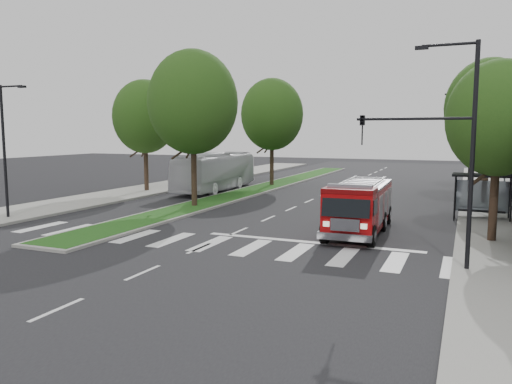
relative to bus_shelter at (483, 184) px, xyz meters
The scene contains 16 objects.
ground 14.00m from the bus_shelter, 143.97° to the right, with size 140.00×140.00×0.00m, color black.
sidewalk_right 3.00m from the bus_shelter, 54.94° to the left, with size 5.00×80.00×0.15m, color gray.
sidewalk_left 25.84m from the bus_shelter, behind, with size 5.00×80.00×0.15m, color gray.
median 19.92m from the bus_shelter, 150.20° to the left, with size 3.00×50.00×0.15m.
bus_shelter is the anchor object (origin of this frame).
tree_right_near 7.06m from the bus_shelter, 87.21° to the right, with size 4.40×4.40×8.05m.
tree_right_mid 7.36m from the bus_shelter, 87.07° to the left, with size 5.60×5.60×9.72m.
tree_right_far 16.30m from the bus_shelter, 88.92° to the left, with size 5.00×5.00×8.73m.
tree_median_near 17.98m from the bus_shelter, behind, with size 5.80×5.80×10.16m.
tree_median_far 21.36m from the bus_shelter, 145.43° to the left, with size 5.60×5.60×9.72m.
tree_left_mid 25.82m from the bus_shelter, behind, with size 5.20×5.20×9.16m.
streetlight_right_near 12.05m from the bus_shelter, 97.76° to the right, with size 4.08×0.22×8.00m.
streetlight_left_near 26.66m from the bus_shelter, 157.55° to the right, with size 1.90×0.20×7.50m.
streetlight_right_far 12.13m from the bus_shelter, 94.11° to the left, with size 2.11×0.20×8.00m.
fire_engine 8.33m from the bus_shelter, 132.58° to the right, with size 2.56×7.73×2.66m.
city_bus 21.58m from the bus_shelter, 160.98° to the left, with size 2.69×11.50×3.20m, color silver.
Camera 1 is at (10.35, -22.17, 4.94)m, focal length 35.00 mm.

